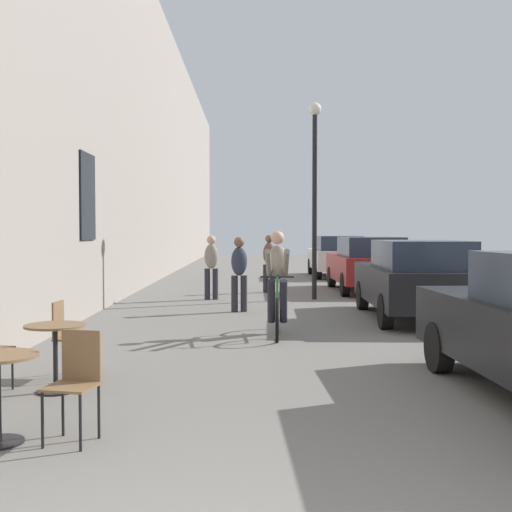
{
  "coord_description": "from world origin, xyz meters",
  "views": [
    {
      "loc": [
        0.03,
        -2.52,
        1.71
      ],
      "look_at": [
        0.16,
        14.84,
        1.04
      ],
      "focal_mm": 45.73,
      "sensor_mm": 36.0,
      "label": 1
    }
  ],
  "objects_px": {
    "pedestrian_mid": "(211,264)",
    "parked_car_second": "(416,278)",
    "cafe_chair_mid_toward_wall": "(67,333)",
    "parked_car_fourth": "(336,256)",
    "cafe_chair_near_toward_street": "(75,377)",
    "cafe_table_mid": "(55,343)",
    "parked_car_third": "(368,263)",
    "pedestrian_near": "(239,270)",
    "pedestrian_far": "(269,260)",
    "cyclist_on_bicycle": "(277,286)",
    "street_lamp": "(315,175)"
  },
  "relations": [
    {
      "from": "pedestrian_mid",
      "to": "parked_car_second",
      "type": "relative_size",
      "value": 0.37
    },
    {
      "from": "cafe_chair_mid_toward_wall",
      "to": "parked_car_fourth",
      "type": "height_order",
      "value": "parked_car_fourth"
    },
    {
      "from": "cafe_chair_near_toward_street",
      "to": "cafe_table_mid",
      "type": "distance_m",
      "value": 1.73
    },
    {
      "from": "parked_car_third",
      "to": "pedestrian_near",
      "type": "bearing_deg",
      "value": -127.9
    },
    {
      "from": "pedestrian_far",
      "to": "cafe_table_mid",
      "type": "bearing_deg",
      "value": -102.87
    },
    {
      "from": "cyclist_on_bicycle",
      "to": "pedestrian_near",
      "type": "xyz_separation_m",
      "value": [
        -0.68,
        3.09,
        0.08
      ]
    },
    {
      "from": "street_lamp",
      "to": "parked_car_fourth",
      "type": "bearing_deg",
      "value": 78.67
    },
    {
      "from": "cyclist_on_bicycle",
      "to": "parked_car_second",
      "type": "bearing_deg",
      "value": 34.69
    },
    {
      "from": "cafe_table_mid",
      "to": "parked_car_third",
      "type": "relative_size",
      "value": 0.17
    },
    {
      "from": "cafe_table_mid",
      "to": "parked_car_second",
      "type": "relative_size",
      "value": 0.17
    },
    {
      "from": "cafe_chair_mid_toward_wall",
      "to": "street_lamp",
      "type": "relative_size",
      "value": 0.18
    },
    {
      "from": "pedestrian_far",
      "to": "street_lamp",
      "type": "height_order",
      "value": "street_lamp"
    },
    {
      "from": "cyclist_on_bicycle",
      "to": "pedestrian_far",
      "type": "relative_size",
      "value": 1.1
    },
    {
      "from": "parked_car_third",
      "to": "parked_car_fourth",
      "type": "height_order",
      "value": "parked_car_third"
    },
    {
      "from": "pedestrian_near",
      "to": "parked_car_second",
      "type": "height_order",
      "value": "pedestrian_near"
    },
    {
      "from": "cafe_table_mid",
      "to": "parked_car_second",
      "type": "height_order",
      "value": "parked_car_second"
    },
    {
      "from": "cyclist_on_bicycle",
      "to": "street_lamp",
      "type": "height_order",
      "value": "street_lamp"
    },
    {
      "from": "pedestrian_near",
      "to": "parked_car_second",
      "type": "relative_size",
      "value": 0.36
    },
    {
      "from": "pedestrian_near",
      "to": "parked_car_fourth",
      "type": "bearing_deg",
      "value": 71.92
    },
    {
      "from": "pedestrian_far",
      "to": "parked_car_second",
      "type": "xyz_separation_m",
      "value": [
        2.69,
        -5.56,
        -0.11
      ]
    },
    {
      "from": "parked_car_third",
      "to": "pedestrian_far",
      "type": "bearing_deg",
      "value": -176.8
    },
    {
      "from": "cafe_table_mid",
      "to": "pedestrian_near",
      "type": "height_order",
      "value": "pedestrian_near"
    },
    {
      "from": "cafe_chair_near_toward_street",
      "to": "parked_car_fourth",
      "type": "distance_m",
      "value": 19.55
    },
    {
      "from": "parked_car_second",
      "to": "pedestrian_near",
      "type": "bearing_deg",
      "value": 161.12
    },
    {
      "from": "parked_car_third",
      "to": "cyclist_on_bicycle",
      "type": "bearing_deg",
      "value": -110.46
    },
    {
      "from": "pedestrian_near",
      "to": "cafe_chair_mid_toward_wall",
      "type": "bearing_deg",
      "value": -107.09
    },
    {
      "from": "pedestrian_mid",
      "to": "pedestrian_far",
      "type": "relative_size",
      "value": 1.0
    },
    {
      "from": "cafe_chair_mid_toward_wall",
      "to": "pedestrian_mid",
      "type": "height_order",
      "value": "pedestrian_mid"
    },
    {
      "from": "pedestrian_mid",
      "to": "cyclist_on_bicycle",
      "type": "bearing_deg",
      "value": -75.64
    },
    {
      "from": "pedestrian_mid",
      "to": "pedestrian_far",
      "type": "bearing_deg",
      "value": 51.7
    },
    {
      "from": "parked_car_third",
      "to": "parked_car_fourth",
      "type": "distance_m",
      "value": 6.0
    },
    {
      "from": "cafe_chair_mid_toward_wall",
      "to": "parked_car_second",
      "type": "relative_size",
      "value": 0.2
    },
    {
      "from": "cafe_table_mid",
      "to": "pedestrian_mid",
      "type": "distance_m",
      "value": 9.42
    },
    {
      "from": "cafe_chair_mid_toward_wall",
      "to": "cafe_table_mid",
      "type": "bearing_deg",
      "value": -83.84
    },
    {
      "from": "parked_car_fourth",
      "to": "pedestrian_far",
      "type": "bearing_deg",
      "value": -113.59
    },
    {
      "from": "street_lamp",
      "to": "cafe_chair_mid_toward_wall",
      "type": "bearing_deg",
      "value": -113.21
    },
    {
      "from": "street_lamp",
      "to": "cafe_chair_near_toward_street",
      "type": "bearing_deg",
      "value": -105.3
    },
    {
      "from": "pedestrian_near",
      "to": "parked_car_fourth",
      "type": "height_order",
      "value": "pedestrian_near"
    },
    {
      "from": "cafe_table_mid",
      "to": "street_lamp",
      "type": "xyz_separation_m",
      "value": [
        3.66,
        9.4,
        2.59
      ]
    },
    {
      "from": "pedestrian_near",
      "to": "parked_car_third",
      "type": "xyz_separation_m",
      "value": [
        3.53,
        4.53,
        -0.09
      ]
    },
    {
      "from": "cyclist_on_bicycle",
      "to": "cafe_chair_near_toward_street",
      "type": "bearing_deg",
      "value": -109.06
    },
    {
      "from": "cafe_chair_mid_toward_wall",
      "to": "pedestrian_mid",
      "type": "distance_m",
      "value": 8.73
    },
    {
      "from": "pedestrian_mid",
      "to": "parked_car_third",
      "type": "xyz_separation_m",
      "value": [
        4.27,
        2.05,
        -0.1
      ]
    },
    {
      "from": "cyclist_on_bicycle",
      "to": "parked_car_fourth",
      "type": "distance_m",
      "value": 13.9
    },
    {
      "from": "cafe_chair_near_toward_street",
      "to": "parked_car_second",
      "type": "relative_size",
      "value": 0.2
    },
    {
      "from": "pedestrian_near",
      "to": "pedestrian_mid",
      "type": "bearing_deg",
      "value": 106.64
    },
    {
      "from": "pedestrian_mid",
      "to": "pedestrian_far",
      "type": "xyz_separation_m",
      "value": [
        1.49,
        1.89,
        0.0
      ]
    },
    {
      "from": "parked_car_fourth",
      "to": "cyclist_on_bicycle",
      "type": "bearing_deg",
      "value": -101.43
    },
    {
      "from": "parked_car_third",
      "to": "parked_car_second",
      "type": "bearing_deg",
      "value": -90.83
    },
    {
      "from": "cafe_chair_near_toward_street",
      "to": "cafe_table_mid",
      "type": "xyz_separation_m",
      "value": [
        -0.64,
        1.6,
        0.0
      ]
    }
  ]
}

